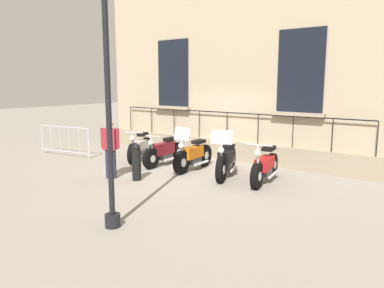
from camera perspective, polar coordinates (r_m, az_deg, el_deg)
ground_plane at (r=11.00m, az=0.34°, el=-4.04°), size 60.00×60.00×0.00m
building_facade at (r=12.60m, az=6.59°, el=14.07°), size 0.82×10.84×7.39m
motorcycle_silver at (r=12.39m, az=-8.06°, el=-0.61°), size 1.86×0.99×1.03m
motorcycle_maroon at (r=11.63m, az=-4.28°, el=-1.27°), size 1.96×0.55×1.00m
motorcycle_orange at (r=10.91m, az=0.19°, el=-1.80°), size 1.94×0.61×1.33m
motorcycle_black at (r=10.23m, az=5.33°, el=-2.53°), size 2.03×0.97×1.37m
motorcycle_red at (r=9.78m, az=11.23°, el=-3.48°), size 2.05×0.68×1.09m
lamppost at (r=6.49m, az=-13.04°, el=12.01°), size 0.35×0.35×4.89m
crowd_barrier at (r=13.79m, az=-19.08°, el=0.60°), size 0.45×2.21×1.05m
bollard at (r=9.88m, az=-8.58°, el=-2.74°), size 0.24×0.24×0.99m
pedestrian_standing at (r=10.15m, az=-12.54°, el=-0.24°), size 0.35×0.49×1.60m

